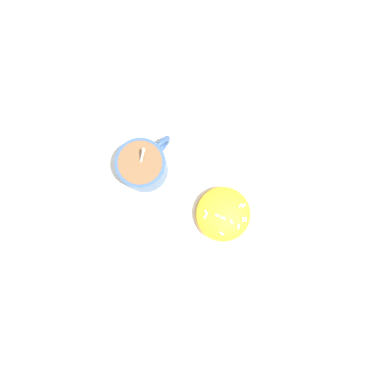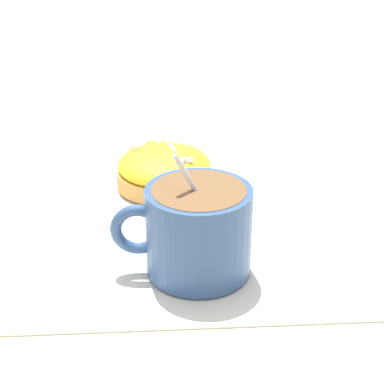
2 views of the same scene
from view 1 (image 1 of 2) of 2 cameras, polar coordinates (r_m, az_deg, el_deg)
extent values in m
plane|color=#C6B793|center=(0.66, -1.83, -0.74)|extent=(3.00, 3.00, 0.00)
cube|color=white|center=(0.65, -1.84, -0.73)|extent=(0.32, 0.33, 0.00)
cylinder|color=#335184|center=(0.63, -7.50, 3.88)|extent=(0.08, 0.08, 0.07)
cylinder|color=brown|center=(0.60, -7.86, 4.38)|extent=(0.07, 0.07, 0.01)
torus|color=#335184|center=(0.63, -4.71, 7.03)|extent=(0.01, 0.04, 0.04)
ellipsoid|color=silver|center=(0.66, -6.21, 5.06)|extent=(0.02, 0.02, 0.01)
cylinder|color=silver|center=(0.61, -8.19, 3.54)|extent=(0.01, 0.05, 0.09)
cylinder|color=#D19347|center=(0.64, 4.68, -3.40)|extent=(0.09, 0.09, 0.02)
ellipsoid|color=yellow|center=(0.63, 4.78, -3.34)|extent=(0.09, 0.09, 0.03)
cube|color=white|center=(0.61, 4.71, -3.93)|extent=(0.01, 0.00, 0.00)
cube|color=white|center=(0.62, 6.00, -4.54)|extent=(0.01, 0.01, 0.00)
cube|color=white|center=(0.61, 3.89, -3.59)|extent=(0.01, 0.00, 0.00)
cube|color=white|center=(0.62, 7.86, -2.07)|extent=(0.01, 0.01, 0.00)
cube|color=white|center=(0.62, 4.53, -6.31)|extent=(0.01, 0.00, 0.00)
cube|color=white|center=(0.62, 2.02, -3.74)|extent=(0.00, 0.01, 0.00)
cube|color=white|center=(0.61, 4.76, -3.99)|extent=(0.01, 0.00, 0.00)
cube|color=white|center=(0.62, 8.12, -4.14)|extent=(0.01, 0.01, 0.00)
cube|color=white|center=(0.62, 7.78, -4.19)|extent=(0.01, 0.01, 0.00)
cube|color=white|center=(0.62, 7.40, -2.01)|extent=(0.00, 0.01, 0.00)
cube|color=white|center=(0.62, 7.09, -5.20)|extent=(0.01, 0.01, 0.00)
cube|color=white|center=(0.62, 2.32, -2.84)|extent=(0.01, 0.01, 0.00)
camera|label=2|loc=(0.67, -43.39, 31.97)|focal=60.00mm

